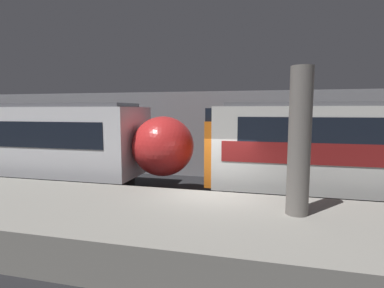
{
  "coord_description": "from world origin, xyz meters",
  "views": [
    {
      "loc": [
        1.55,
        -8.89,
        3.45
      ],
      "look_at": [
        -0.88,
        0.93,
        2.3
      ],
      "focal_mm": 28.0,
      "sensor_mm": 36.0,
      "label": 1
    }
  ],
  "objects": [
    {
      "name": "ground_plane",
      "position": [
        0.0,
        0.0,
        0.0
      ],
      "size": [
        120.0,
        120.0,
        0.0
      ],
      "primitive_type": "plane",
      "color": "black"
    },
    {
      "name": "platform",
      "position": [
        0.0,
        -2.04,
        0.48
      ],
      "size": [
        40.0,
        4.07,
        0.97
      ],
      "color": "gray",
      "rests_on": "ground"
    },
    {
      "name": "station_rear_barrier",
      "position": [
        0.0,
        6.19,
        2.2
      ],
      "size": [
        50.0,
        0.15,
        4.4
      ],
      "color": "gray",
      "rests_on": "ground"
    },
    {
      "name": "support_pillar_near",
      "position": [
        2.32,
        -1.53,
        2.71
      ],
      "size": [
        0.52,
        0.52,
        3.49
      ],
      "color": "slate",
      "rests_on": "platform"
    }
  ]
}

